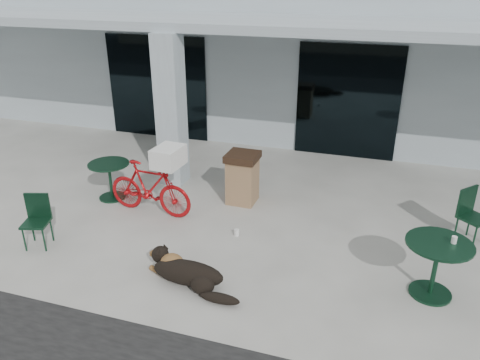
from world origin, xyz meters
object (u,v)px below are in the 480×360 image
(bicycle, at_px, (150,188))
(dog, at_px, (188,272))
(cafe_table_near, at_px, (110,181))
(cafe_chair_near, at_px, (36,222))
(cafe_chair_far_a, at_px, (475,218))
(cafe_table_far, at_px, (435,269))
(trash_receptacle, at_px, (243,178))

(bicycle, xyz_separation_m, dog, (1.55, -1.82, -0.30))
(cafe_table_near, xyz_separation_m, cafe_chair_near, (-0.17, -1.95, 0.07))
(bicycle, bearing_deg, cafe_chair_near, 147.38)
(cafe_chair_far_a, bearing_deg, cafe_table_far, -161.28)
(cafe_chair_near, bearing_deg, trash_receptacle, 26.79)
(dog, xyz_separation_m, cafe_chair_far_a, (4.06, 2.50, 0.27))
(dog, relative_size, cafe_table_far, 1.39)
(dog, relative_size, cafe_table_near, 1.56)
(dog, bearing_deg, cafe_chair_near, -165.99)
(bicycle, height_order, cafe_chair_near, bicycle)
(bicycle, relative_size, cafe_table_far, 1.89)
(cafe_chair_far_a, bearing_deg, cafe_chair_near, 149.96)
(cafe_table_near, bearing_deg, bicycle, -17.14)
(trash_receptacle, bearing_deg, bicycle, -146.84)
(cafe_table_near, height_order, trash_receptacle, trash_receptacle)
(cafe_chair_near, bearing_deg, cafe_table_near, 68.08)
(bicycle, height_order, cafe_table_near, bicycle)
(cafe_table_near, bearing_deg, cafe_chair_near, -94.97)
(bicycle, height_order, cafe_chair_far_a, bicycle)
(dog, xyz_separation_m, cafe_table_near, (-2.61, 2.14, 0.17))
(cafe_chair_near, bearing_deg, bicycle, 36.11)
(cafe_chair_near, xyz_separation_m, cafe_chair_far_a, (6.83, 2.30, 0.03))
(trash_receptacle, bearing_deg, cafe_table_near, -165.58)
(cafe_table_near, relative_size, cafe_chair_far_a, 0.85)
(bicycle, xyz_separation_m, trash_receptacle, (1.50, 0.98, -0.00))
(cafe_table_far, bearing_deg, dog, -166.14)
(bicycle, bearing_deg, trash_receptacle, -52.53)
(cafe_chair_near, height_order, cafe_table_far, cafe_chair_near)
(cafe_table_far, bearing_deg, trash_receptacle, 150.00)
(dog, bearing_deg, bicycle, 148.59)
(cafe_chair_near, distance_m, trash_receptacle, 3.76)
(cafe_table_near, height_order, cafe_table_far, cafe_table_far)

